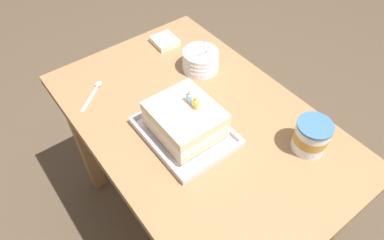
% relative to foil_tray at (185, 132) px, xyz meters
% --- Properties ---
extents(ground_plane, '(8.00, 8.00, 0.00)m').
position_rel_foil_tray_xyz_m(ground_plane, '(-0.03, 0.07, -0.72)').
color(ground_plane, '#4C3D2D').
extents(dining_table, '(1.04, 0.67, 0.71)m').
position_rel_foil_tray_xyz_m(dining_table, '(-0.03, 0.07, -0.12)').
color(dining_table, olive).
rests_on(dining_table, ground_plane).
extents(foil_tray, '(0.30, 0.23, 0.02)m').
position_rel_foil_tray_xyz_m(foil_tray, '(0.00, 0.00, 0.00)').
color(foil_tray, silver).
rests_on(foil_tray, dining_table).
extents(birthday_cake, '(0.21, 0.18, 0.13)m').
position_rel_foil_tray_xyz_m(birthday_cake, '(0.00, 0.00, 0.06)').
color(birthday_cake, beige).
rests_on(birthday_cake, foil_tray).
extents(bowl_stack, '(0.14, 0.14, 0.12)m').
position_rel_foil_tray_xyz_m(bowl_stack, '(-0.22, 0.24, 0.03)').
color(bowl_stack, white).
rests_on(bowl_stack, dining_table).
extents(ice_cream_tub, '(0.11, 0.11, 0.10)m').
position_rel_foil_tray_xyz_m(ice_cream_tub, '(0.27, 0.26, 0.04)').
color(ice_cream_tub, white).
rests_on(ice_cream_tub, dining_table).
extents(serving_spoon_near_tray, '(0.11, 0.13, 0.01)m').
position_rel_foil_tray_xyz_m(serving_spoon_near_tray, '(-0.35, -0.13, -0.00)').
color(serving_spoon_near_tray, silver).
rests_on(serving_spoon_near_tray, dining_table).
extents(napkin_pile, '(0.10, 0.09, 0.02)m').
position_rel_foil_tray_xyz_m(napkin_pile, '(-0.43, 0.22, 0.00)').
color(napkin_pile, silver).
rests_on(napkin_pile, dining_table).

